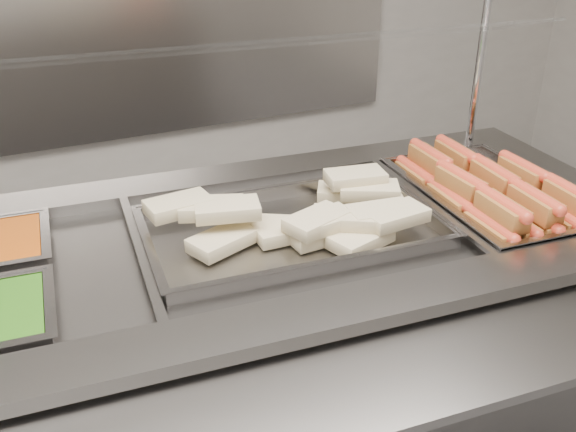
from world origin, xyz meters
name	(u,v)px	position (x,y,z in m)	size (l,w,h in m)	color
back_panel	(129,22)	(0.00, 2.45, 1.20)	(3.00, 0.04, 1.20)	gray
steam_counter	(271,376)	(-0.11, 0.46, 0.50)	(2.17, 1.12, 1.00)	slate
tray_rail	(363,383)	(-0.17, -0.10, 0.95)	(2.02, 0.59, 0.06)	gray
sneeze_guard	(237,53)	(-0.09, 0.71, 1.41)	(1.86, 0.49, 0.49)	#BDBCC1
pan_hotdogs	(488,204)	(0.58, 0.40, 0.95)	(0.43, 0.65, 0.11)	gray
pan_wraps	(292,233)	(-0.05, 0.46, 0.97)	(0.80, 0.51, 0.08)	gray
hotdogs_in_buns	(486,189)	(0.55, 0.39, 1.01)	(0.33, 0.60, 0.13)	brown
tortilla_wraps	(313,214)	(0.01, 0.45, 1.02)	(0.75, 0.41, 0.11)	tan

